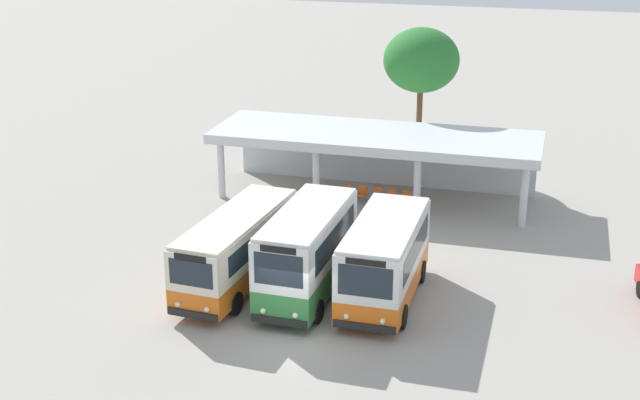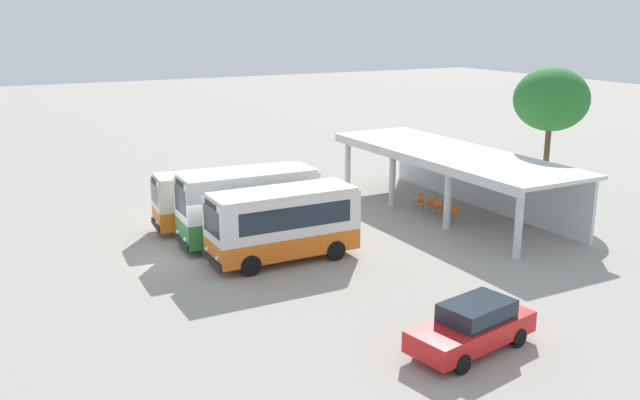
# 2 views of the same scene
# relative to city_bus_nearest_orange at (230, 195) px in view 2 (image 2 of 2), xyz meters

# --- Properties ---
(ground_plane) EXTENTS (180.00, 180.00, 0.00)m
(ground_plane) POSITION_rel_city_bus_nearest_orange_xyz_m (3.37, -3.77, -1.65)
(ground_plane) COLOR #A39E93
(city_bus_nearest_orange) EXTENTS (2.71, 7.85, 2.95)m
(city_bus_nearest_orange) POSITION_rel_city_bus_nearest_orange_xyz_m (0.00, 0.00, 0.00)
(city_bus_nearest_orange) COLOR black
(city_bus_nearest_orange) RESTS_ON ground
(city_bus_second_in_row) EXTENTS (2.45, 6.66, 3.48)m
(city_bus_second_in_row) POSITION_rel_city_bus_nearest_orange_xyz_m (2.93, -0.20, 0.27)
(city_bus_second_in_row) COLOR black
(city_bus_second_in_row) RESTS_ON ground
(city_bus_middle_cream) EXTENTS (2.50, 6.66, 3.20)m
(city_bus_middle_cream) POSITION_rel_city_bus_nearest_orange_xyz_m (5.86, 0.21, 0.13)
(city_bus_middle_cream) COLOR black
(city_bus_middle_cream) RESTS_ON ground
(parked_car_flank) EXTENTS (2.56, 4.79, 1.62)m
(parked_car_flank) POSITION_rel_city_bus_nearest_orange_xyz_m (16.45, 1.98, -0.82)
(parked_car_flank) COLOR black
(parked_car_flank) RESTS_ON ground
(terminal_canopy) EXTENTS (16.28, 5.23, 3.40)m
(terminal_canopy) POSITION_rel_city_bus_nearest_orange_xyz_m (3.03, 12.26, 0.97)
(terminal_canopy) COLOR silver
(terminal_canopy) RESTS_ON ground
(waiting_chair_end_by_column) EXTENTS (0.46, 0.46, 0.86)m
(waiting_chair_end_by_column) POSITION_rel_city_bus_nearest_orange_xyz_m (1.87, 10.57, -1.12)
(waiting_chair_end_by_column) COLOR slate
(waiting_chair_end_by_column) RESTS_ON ground
(waiting_chair_second_from_end) EXTENTS (0.46, 0.46, 0.86)m
(waiting_chair_second_from_end) POSITION_rel_city_bus_nearest_orange_xyz_m (2.62, 10.68, -1.12)
(waiting_chair_second_from_end) COLOR slate
(waiting_chair_second_from_end) RESTS_ON ground
(waiting_chair_middle_seat) EXTENTS (0.46, 0.46, 0.86)m
(waiting_chair_middle_seat) POSITION_rel_city_bus_nearest_orange_xyz_m (3.36, 10.66, -1.12)
(waiting_chair_middle_seat) COLOR slate
(waiting_chair_middle_seat) RESTS_ON ground
(waiting_chair_fourth_seat) EXTENTS (0.46, 0.46, 0.86)m
(waiting_chair_fourth_seat) POSITION_rel_city_bus_nearest_orange_xyz_m (4.11, 10.57, -1.12)
(waiting_chair_fourth_seat) COLOR slate
(waiting_chair_fourth_seat) RESTS_ON ground
(waiting_chair_fifth_seat) EXTENTS (0.46, 0.46, 0.86)m
(waiting_chair_fifth_seat) POSITION_rel_city_bus_nearest_orange_xyz_m (4.85, 10.58, -1.12)
(waiting_chair_fifth_seat) COLOR slate
(waiting_chair_fifth_seat) RESTS_ON ground
(roadside_tree_behind_canopy) EXTENTS (4.16, 4.16, 7.77)m
(roadside_tree_behind_canopy) POSITION_rel_city_bus_nearest_orange_xyz_m (4.24, 17.58, 4.33)
(roadside_tree_behind_canopy) COLOR brown
(roadside_tree_behind_canopy) RESTS_ON ground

